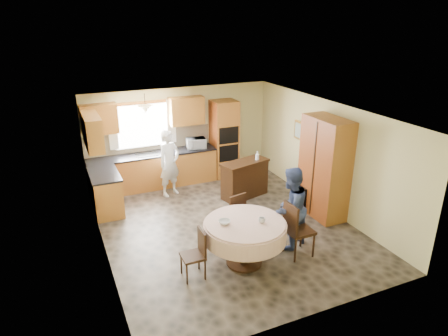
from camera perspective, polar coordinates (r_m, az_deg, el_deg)
floor at (r=8.65m, az=0.25°, el=-8.29°), size 5.00×6.00×0.01m
ceiling at (r=7.74m, az=0.28°, el=8.05°), size 5.00×6.00×0.01m
wall_back at (r=10.78m, az=-6.28°, el=4.82°), size 5.00×0.02×2.50m
wall_front at (r=5.79m, az=12.67°, el=-10.64°), size 5.00×0.02×2.50m
wall_left at (r=7.53m, az=-17.42°, el=-3.39°), size 0.02×6.00×2.50m
wall_right at (r=9.35m, az=14.40°, el=1.72°), size 0.02×6.00×2.50m
window at (r=10.42m, az=-11.58°, el=5.95°), size 1.40×0.03×1.10m
curtain_left at (r=10.24m, az=-15.64°, el=5.61°), size 0.22×0.02×1.15m
curtain_right at (r=10.54m, az=-7.55°, el=6.64°), size 0.22×0.02×1.15m
base_cab_back at (r=10.55m, az=-9.99°, el=-0.40°), size 3.30×0.60×0.88m
counter_back at (r=10.39m, az=-10.15°, el=1.96°), size 3.30×0.64×0.04m
base_cab_left at (r=9.52m, az=-16.52°, el=-3.40°), size 0.60×1.20×0.88m
counter_left at (r=9.35m, az=-16.80°, el=-0.83°), size 0.64×1.20×0.04m
backsplash at (r=10.58m, az=-10.64°, el=3.86°), size 3.30×0.02×0.55m
wall_cab_left at (r=10.05m, az=-17.39°, el=6.68°), size 0.85×0.33×0.72m
wall_cab_right at (r=10.50m, az=-5.35°, el=8.14°), size 0.90×0.33×0.72m
wall_cab_side at (r=9.02m, az=-18.32°, el=5.00°), size 0.33×1.20×0.72m
oven_tower at (r=10.94m, az=0.02°, el=4.15°), size 0.66×0.62×2.12m
oven_upper at (r=10.61m, az=0.71°, el=4.68°), size 0.56×0.01×0.45m
oven_lower at (r=10.76m, az=0.69°, el=2.13°), size 0.56×0.01×0.45m
pendant at (r=9.84m, az=-11.17°, el=8.22°), size 0.36×0.36×0.18m
sideboard at (r=9.85m, az=2.97°, el=-1.73°), size 1.30×0.79×0.86m
space_heater at (r=9.38m, az=11.28°, el=-4.29°), size 0.44×0.31×0.58m
cupboard at (r=8.99m, az=14.18°, el=0.04°), size 0.58×1.17×2.23m
dining_table at (r=7.16m, az=2.99°, el=-9.02°), size 1.48×1.48×0.84m
chair_left at (r=6.94m, az=-3.93°, el=-11.81°), size 0.38×0.38×0.87m
chair_back at (r=8.05m, az=1.48°, el=-6.38°), size 0.50×0.50×0.97m
chair_right at (r=7.52m, az=10.18°, el=-8.30°), size 0.47×0.47×1.08m
framed_picture at (r=9.99m, az=10.98°, el=5.18°), size 0.06×0.55×0.46m
microwave at (r=10.61m, az=-4.02°, el=3.54°), size 0.54×0.40×0.27m
person_sink at (r=9.88m, az=-7.80°, el=0.68°), size 0.72×0.61×1.67m
person_dining at (r=7.69m, az=9.43°, el=-5.72°), size 0.97×0.88×1.63m
bowl_sideboard at (r=9.56m, az=1.52°, el=0.54°), size 0.25×0.25×0.05m
bottle_sideboard at (r=9.79m, az=4.77°, el=1.64°), size 0.10×0.10×0.27m
cup_table at (r=7.05m, az=5.44°, el=-7.44°), size 0.16×0.16×0.09m
bowl_table at (r=6.99m, az=0.07°, el=-7.74°), size 0.26×0.26×0.07m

